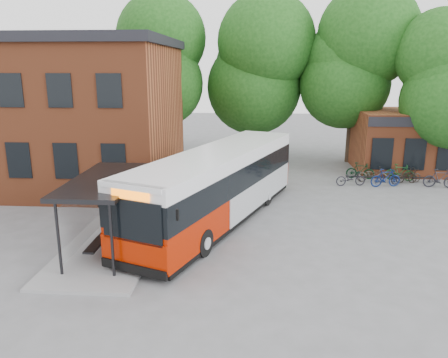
# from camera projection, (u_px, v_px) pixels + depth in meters

# --- Properties ---
(ground) EXTENTS (100.00, 100.00, 0.00)m
(ground) POSITION_uv_depth(u_px,v_px,m) (228.00, 243.00, 17.63)
(ground) COLOR #5E5E61
(station_building) EXTENTS (18.40, 10.40, 8.50)m
(station_building) POSITION_uv_depth(u_px,v_px,m) (20.00, 112.00, 26.12)
(station_building) COLOR brown
(station_building) RESTS_ON ground
(bus_shelter) EXTENTS (3.60, 7.00, 2.90)m
(bus_shelter) POSITION_uv_depth(u_px,v_px,m) (108.00, 214.00, 16.60)
(bus_shelter) COLOR black
(bus_shelter) RESTS_ON ground
(bike_rail) EXTENTS (5.20, 0.10, 0.38)m
(bike_rail) POSITION_uv_depth(u_px,v_px,m) (389.00, 180.00, 26.63)
(bike_rail) COLOR black
(bike_rail) RESTS_ON ground
(tree_0) EXTENTS (7.92, 7.92, 11.00)m
(tree_0) POSITION_uv_depth(u_px,v_px,m) (160.00, 86.00, 32.10)
(tree_0) COLOR #164612
(tree_0) RESTS_ON ground
(tree_1) EXTENTS (7.92, 7.92, 10.40)m
(tree_1) POSITION_uv_depth(u_px,v_px,m) (255.00, 90.00, 32.68)
(tree_1) COLOR #164612
(tree_1) RESTS_ON ground
(tree_2) EXTENTS (7.92, 7.92, 11.00)m
(tree_2) POSITION_uv_depth(u_px,v_px,m) (353.00, 86.00, 31.17)
(tree_2) COLOR #164612
(tree_2) RESTS_ON ground
(tree_3) EXTENTS (7.04, 7.04, 9.28)m
(tree_3) POSITION_uv_depth(u_px,v_px,m) (447.00, 104.00, 27.19)
(tree_3) COLOR #164612
(tree_3) RESTS_ON ground
(city_bus) EXTENTS (7.26, 13.01, 3.28)m
(city_bus) POSITION_uv_depth(u_px,v_px,m) (218.00, 186.00, 19.73)
(city_bus) COLOR #A41800
(city_bus) RESTS_ON ground
(bicycle_0) EXTENTS (1.85, 0.91, 0.93)m
(bicycle_0) POSITION_uv_depth(u_px,v_px,m) (351.00, 178.00, 25.90)
(bicycle_0) COLOR #22212A
(bicycle_0) RESTS_ON ground
(bicycle_1) EXTENTS (1.79, 0.83, 1.04)m
(bicycle_1) POSITION_uv_depth(u_px,v_px,m) (360.00, 171.00, 27.50)
(bicycle_1) COLOR black
(bicycle_1) RESTS_ON ground
(bicycle_2) EXTENTS (1.82, 0.70, 0.94)m
(bicycle_2) POSITION_uv_depth(u_px,v_px,m) (372.00, 175.00, 26.69)
(bicycle_2) COLOR #443F39
(bicycle_2) RESTS_ON ground
(bicycle_3) EXTENTS (1.89, 0.85, 1.10)m
(bicycle_3) POSITION_uv_depth(u_px,v_px,m) (386.00, 178.00, 25.64)
(bicycle_3) COLOR #0D1E52
(bicycle_3) RESTS_ON ground
(bicycle_4) EXTENTS (1.93, 1.21, 0.96)m
(bicycle_4) POSITION_uv_depth(u_px,v_px,m) (404.00, 176.00, 26.31)
(bicycle_4) COLOR black
(bicycle_4) RESTS_ON ground
(bicycle_5) EXTENTS (1.80, 0.88, 1.04)m
(bicycle_5) POSITION_uv_depth(u_px,v_px,m) (400.00, 172.00, 27.07)
(bicycle_5) COLOR #14451D
(bicycle_5) RESTS_ON ground
(bicycle_6) EXTENTS (1.79, 1.05, 0.89)m
(bicycle_6) POSITION_uv_depth(u_px,v_px,m) (408.00, 176.00, 26.56)
(bicycle_6) COLOR black
(bicycle_6) RESTS_ON ground
(bicycle_7) EXTENTS (1.91, 0.75, 1.12)m
(bicycle_7) POSITION_uv_depth(u_px,v_px,m) (440.00, 178.00, 25.44)
(bicycle_7) COLOR #212128
(bicycle_7) RESTS_ON ground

